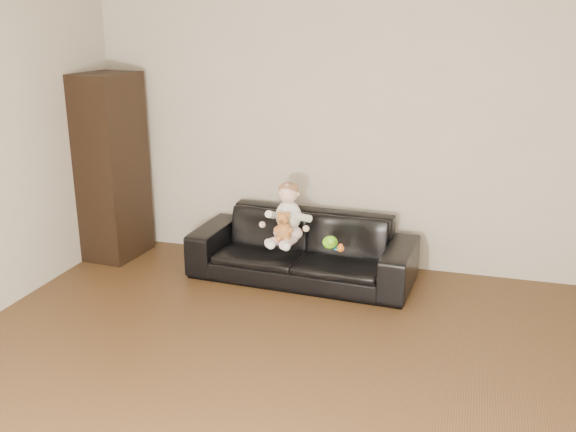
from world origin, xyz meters
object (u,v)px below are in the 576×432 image
(baby, at_px, (288,216))
(teddy_bear, at_px, (283,227))
(cabinet, at_px, (112,167))
(toy_blue_disc, at_px, (339,248))
(toy_green, at_px, (330,242))
(toy_rattle, at_px, (341,248))
(sofa, at_px, (302,248))

(baby, bearing_deg, teddy_bear, -68.94)
(cabinet, distance_m, toy_blue_disc, 2.28)
(cabinet, distance_m, teddy_bear, 1.82)
(toy_green, height_order, toy_rattle, toy_green)
(sofa, xyz_separation_m, toy_green, (0.29, -0.18, 0.14))
(toy_green, xyz_separation_m, toy_rattle, (0.10, -0.06, -0.02))
(baby, distance_m, toy_green, 0.43)
(sofa, distance_m, toy_green, 0.37)
(cabinet, xyz_separation_m, toy_blue_disc, (2.22, -0.24, -0.49))
(toy_rattle, distance_m, toy_blue_disc, 0.08)
(teddy_bear, relative_size, toy_rattle, 4.02)
(cabinet, height_order, toy_green, cabinet)
(sofa, height_order, teddy_bear, teddy_bear)
(toy_green, bearing_deg, toy_blue_disc, 4.83)
(sofa, xyz_separation_m, baby, (-0.10, -0.11, 0.31))
(baby, bearing_deg, toy_rattle, 1.99)
(sofa, bearing_deg, toy_blue_disc, -22.57)
(teddy_bear, bearing_deg, toy_rattle, 29.39)
(cabinet, height_order, teddy_bear, cabinet)
(baby, relative_size, toy_rattle, 8.32)
(cabinet, bearing_deg, sofa, 2.91)
(sofa, distance_m, cabinet, 1.95)
(baby, distance_m, toy_blue_disc, 0.52)
(toy_rattle, bearing_deg, toy_blue_disc, 113.25)
(sofa, distance_m, toy_blue_disc, 0.41)
(teddy_bear, height_order, toy_blue_disc, teddy_bear)
(cabinet, bearing_deg, toy_green, -1.63)
(cabinet, relative_size, baby, 3.38)
(sofa, distance_m, baby, 0.35)
(baby, bearing_deg, cabinet, -168.26)
(cabinet, height_order, baby, cabinet)
(teddy_bear, xyz_separation_m, toy_blue_disc, (0.45, 0.09, -0.17))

